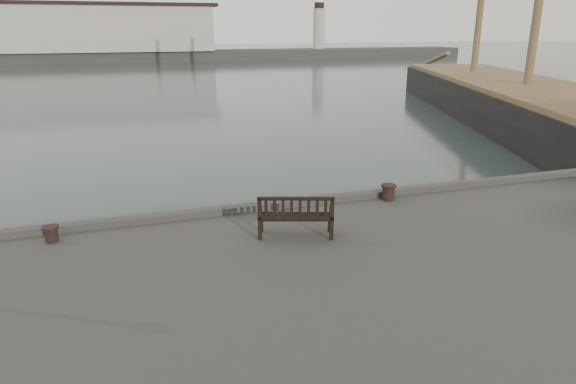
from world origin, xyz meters
name	(u,v)px	position (x,y,z in m)	size (l,w,h in m)	color
ground	(266,259)	(0.00, 0.00, 0.00)	(400.00, 400.00, 0.00)	black
breakwater	(105,39)	(-4.56, 92.00, 4.30)	(140.00, 9.50, 12.20)	#383530
bench	(296,223)	(0.10, -2.18, 1.88)	(1.85, 1.13, 1.01)	black
bollard_left	(51,234)	(-5.30, -0.73, 1.75)	(0.36, 0.36, 0.38)	black
bollard_right	(388,192)	(3.48, -0.50, 1.79)	(0.43, 0.43, 0.45)	black
tall_ship_main	(523,113)	(22.40, 15.08, 0.76)	(20.88, 40.06, 29.79)	black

